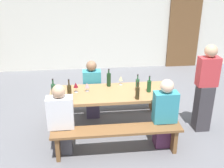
{
  "coord_description": "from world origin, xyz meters",
  "views": [
    {
      "loc": [
        -0.47,
        -4.2,
        2.69
      ],
      "look_at": [
        0.0,
        0.0,
        0.9
      ],
      "focal_mm": 43.67,
      "sensor_mm": 36.0,
      "label": 1
    }
  ],
  "objects_px": {
    "standing_host": "(205,90)",
    "seated_guest_near_1": "(165,115)",
    "wine_bottle_2": "(137,85)",
    "wooden_door": "(184,31)",
    "bench_near": "(117,134)",
    "tasting_table": "(112,96)",
    "wine_bottle_5": "(109,79)",
    "wine_glass_0": "(121,79)",
    "wine_glass_1": "(76,85)",
    "wine_bottle_1": "(69,91)",
    "wine_bottle_4": "(137,93)",
    "seated_guest_near_0": "(61,122)",
    "seated_guest_far_0": "(92,91)",
    "wine_bottle_0": "(54,90)",
    "wine_glass_2": "(87,85)",
    "wine_bottle_3": "(149,86)",
    "bench_far": "(108,96)"
  },
  "relations": [
    {
      "from": "wine_bottle_0",
      "to": "standing_host",
      "type": "distance_m",
      "value": 2.58
    },
    {
      "from": "wine_bottle_5",
      "to": "seated_guest_far_0",
      "type": "bearing_deg",
      "value": 136.61
    },
    {
      "from": "tasting_table",
      "to": "wine_bottle_4",
      "type": "height_order",
      "value": "wine_bottle_4"
    },
    {
      "from": "wine_bottle_4",
      "to": "standing_host",
      "type": "distance_m",
      "value": 1.24
    },
    {
      "from": "seated_guest_near_0",
      "to": "seated_guest_near_1",
      "type": "xyz_separation_m",
      "value": [
        1.62,
        0.0,
        0.01
      ]
    },
    {
      "from": "seated_guest_far_0",
      "to": "standing_host",
      "type": "relative_size",
      "value": 0.73
    },
    {
      "from": "wine_bottle_2",
      "to": "tasting_table",
      "type": "bearing_deg",
      "value": -178.39
    },
    {
      "from": "bench_far",
      "to": "wine_bottle_1",
      "type": "height_order",
      "value": "wine_bottle_1"
    },
    {
      "from": "tasting_table",
      "to": "seated_guest_far_0",
      "type": "bearing_deg",
      "value": 120.53
    },
    {
      "from": "wine_bottle_4",
      "to": "standing_host",
      "type": "height_order",
      "value": "standing_host"
    },
    {
      "from": "standing_host",
      "to": "wine_bottle_2",
      "type": "bearing_deg",
      "value": -7.16
    },
    {
      "from": "wine_bottle_2",
      "to": "wine_bottle_3",
      "type": "bearing_deg",
      "value": -19.43
    },
    {
      "from": "bench_far",
      "to": "seated_guest_far_0",
      "type": "height_order",
      "value": "seated_guest_far_0"
    },
    {
      "from": "wine_bottle_1",
      "to": "seated_guest_far_0",
      "type": "bearing_deg",
      "value": 59.4
    },
    {
      "from": "bench_near",
      "to": "seated_guest_near_1",
      "type": "height_order",
      "value": "seated_guest_near_1"
    },
    {
      "from": "wine_glass_0",
      "to": "seated_guest_near_1",
      "type": "relative_size",
      "value": 0.15
    },
    {
      "from": "bench_near",
      "to": "seated_guest_far_0",
      "type": "distance_m",
      "value": 1.29
    },
    {
      "from": "wooden_door",
      "to": "wine_bottle_4",
      "type": "bearing_deg",
      "value": -119.84
    },
    {
      "from": "bench_near",
      "to": "tasting_table",
      "type": "bearing_deg",
      "value": 90.0
    },
    {
      "from": "bench_far",
      "to": "wine_glass_1",
      "type": "height_order",
      "value": "wine_glass_1"
    },
    {
      "from": "wine_bottle_5",
      "to": "wine_glass_0",
      "type": "distance_m",
      "value": 0.22
    },
    {
      "from": "wooden_door",
      "to": "bench_near",
      "type": "relative_size",
      "value": 1.05
    },
    {
      "from": "standing_host",
      "to": "seated_guest_near_1",
      "type": "bearing_deg",
      "value": 26.41
    },
    {
      "from": "tasting_table",
      "to": "bench_near",
      "type": "height_order",
      "value": "tasting_table"
    },
    {
      "from": "wine_bottle_2",
      "to": "wine_bottle_3",
      "type": "xyz_separation_m",
      "value": [
        0.19,
        -0.07,
        -0.0
      ]
    },
    {
      "from": "wine_bottle_1",
      "to": "wine_bottle_4",
      "type": "relative_size",
      "value": 1.07
    },
    {
      "from": "wine_glass_1",
      "to": "seated_guest_far_0",
      "type": "bearing_deg",
      "value": 59.15
    },
    {
      "from": "seated_guest_near_1",
      "to": "wine_bottle_4",
      "type": "bearing_deg",
      "value": 59.78
    },
    {
      "from": "wine_bottle_5",
      "to": "seated_guest_near_1",
      "type": "bearing_deg",
      "value": -45.16
    },
    {
      "from": "wooden_door",
      "to": "seated_guest_near_1",
      "type": "xyz_separation_m",
      "value": [
        -1.66,
        -3.82,
        -0.49
      ]
    },
    {
      "from": "wooden_door",
      "to": "bench_far",
      "type": "distance_m",
      "value": 3.62
    },
    {
      "from": "wine_bottle_0",
      "to": "wine_bottle_5",
      "type": "bearing_deg",
      "value": 17.94
    },
    {
      "from": "wine_glass_2",
      "to": "tasting_table",
      "type": "bearing_deg",
      "value": -10.92
    },
    {
      "from": "seated_guest_near_0",
      "to": "wooden_door",
      "type": "bearing_deg",
      "value": -40.62
    },
    {
      "from": "wine_glass_0",
      "to": "wine_glass_1",
      "type": "xyz_separation_m",
      "value": [
        -0.8,
        -0.24,
        0.01
      ]
    },
    {
      "from": "tasting_table",
      "to": "seated_guest_far_0",
      "type": "relative_size",
      "value": 1.84
    },
    {
      "from": "wine_bottle_5",
      "to": "seated_guest_far_0",
      "type": "height_order",
      "value": "seated_guest_far_0"
    },
    {
      "from": "seated_guest_near_1",
      "to": "standing_host",
      "type": "distance_m",
      "value": 0.95
    },
    {
      "from": "seated_guest_near_0",
      "to": "wine_glass_1",
      "type": "bearing_deg",
      "value": -21.11
    },
    {
      "from": "wine_bottle_4",
      "to": "bench_far",
      "type": "bearing_deg",
      "value": 110.6
    },
    {
      "from": "tasting_table",
      "to": "wine_glass_2",
      "type": "relative_size",
      "value": 13.34
    },
    {
      "from": "wine_bottle_0",
      "to": "seated_guest_near_1",
      "type": "height_order",
      "value": "seated_guest_near_1"
    },
    {
      "from": "wooden_door",
      "to": "bench_near",
      "type": "height_order",
      "value": "wooden_door"
    },
    {
      "from": "wine_glass_0",
      "to": "standing_host",
      "type": "xyz_separation_m",
      "value": [
        1.41,
        -0.43,
        -0.1
      ]
    },
    {
      "from": "wine_bottle_0",
      "to": "wine_glass_2",
      "type": "xyz_separation_m",
      "value": [
        0.55,
        0.12,
        -0.0
      ]
    },
    {
      "from": "bench_near",
      "to": "seated_guest_far_0",
      "type": "relative_size",
      "value": 1.75
    },
    {
      "from": "wine_bottle_3",
      "to": "seated_guest_far_0",
      "type": "relative_size",
      "value": 0.25
    },
    {
      "from": "bench_near",
      "to": "wine_bottle_3",
      "type": "height_order",
      "value": "wine_bottle_3"
    },
    {
      "from": "wooden_door",
      "to": "standing_host",
      "type": "bearing_deg",
      "value": -103.71
    },
    {
      "from": "wine_bottle_3",
      "to": "wine_bottle_1",
      "type": "bearing_deg",
      "value": -177.25
    }
  ]
}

